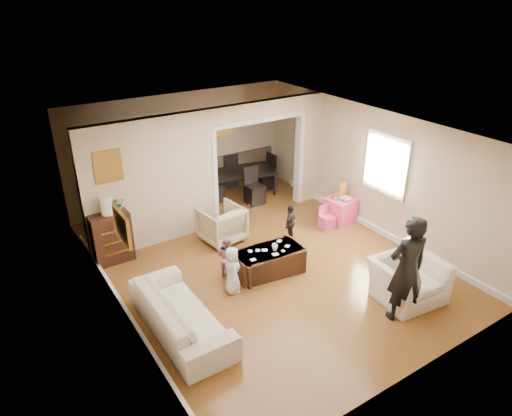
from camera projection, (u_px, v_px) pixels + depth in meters
floor at (262, 261)px, 8.88m from camera, size 7.00×7.00×0.00m
partition_left at (152, 183)px, 9.00m from camera, size 2.75×0.18×2.60m
partition_right at (307, 149)px, 10.88m from camera, size 0.55×0.18×2.60m
partition_header at (259, 109)px, 9.72m from camera, size 2.22×0.18×0.35m
window_pane at (386, 164)px, 9.23m from camera, size 0.03×0.95×1.10m
framed_art_partition at (108, 166)px, 8.28m from camera, size 0.45×0.03×0.55m
framed_art_sofa_wall at (122, 227)px, 6.31m from camera, size 0.03×0.55×0.40m
framed_art_alcove at (222, 125)px, 11.27m from camera, size 0.45×0.03×0.55m
sofa at (181, 313)px, 6.97m from camera, size 0.87×2.19×0.64m
armchair_back at (221, 224)px, 9.44m from camera, size 0.89×0.91×0.75m
armchair_front at (408, 280)px, 7.68m from camera, size 1.19×1.06×0.71m
dresser at (111, 238)px, 8.69m from camera, size 0.72×0.41×0.99m
table_lamp at (106, 205)px, 8.39m from camera, size 0.22×0.22×0.36m
potted_plant at (117, 204)px, 8.51m from camera, size 0.26×0.23×0.29m
coffee_table at (268, 261)px, 8.43m from camera, size 1.31×0.78×0.47m
coffee_cup at (275, 248)px, 8.31m from camera, size 0.12×0.12×0.10m
play_table at (340, 210)px, 10.27m from camera, size 0.64×0.64×0.54m
cereal_box at (342, 190)px, 10.22m from camera, size 0.21×0.10×0.30m
cyan_cup at (339, 199)px, 10.05m from camera, size 0.08×0.08×0.08m
toy_block at (333, 197)px, 10.17m from camera, size 0.10×0.09×0.05m
play_bowl at (346, 199)px, 10.07m from camera, size 0.27×0.27×0.06m
dining_table at (241, 183)px, 11.60m from camera, size 1.90×1.32×0.61m
adult_person at (407, 269)px, 7.00m from camera, size 0.74×0.58×1.79m
child_kneel_a at (232, 270)px, 7.81m from camera, size 0.39×0.48×0.86m
child_kneel_b at (227, 257)px, 8.23m from camera, size 0.39×0.46×0.82m
child_toddler at (290, 223)px, 9.44m from camera, size 0.50×0.41×0.80m
craft_papers at (269, 250)px, 8.34m from camera, size 0.90×0.45×0.00m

